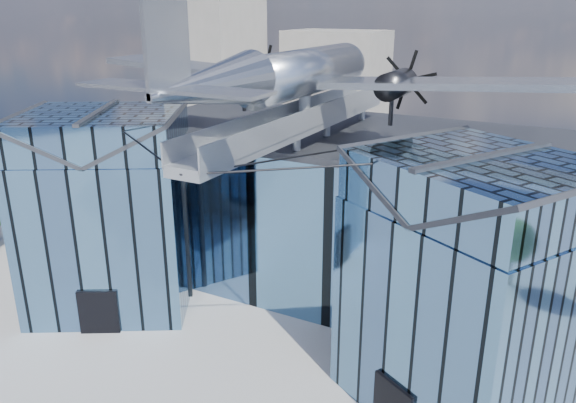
% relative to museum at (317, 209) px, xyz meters
% --- Properties ---
extents(ground_plane, '(120.00, 120.00, 0.00)m').
position_rel_museum_xyz_m(ground_plane, '(-0.00, -5.82, -5.54)').
color(ground_plane, gray).
extents(museum, '(32.88, 24.50, 17.60)m').
position_rel_museum_xyz_m(museum, '(0.00, 0.00, 0.00)').
color(museum, '#4A7096').
rests_on(museum, ground).
extents(bg_towers, '(77.00, 24.50, 26.00)m').
position_rel_museum_xyz_m(bg_towers, '(1.45, 44.67, 4.47)').
color(bg_towers, slate).
rests_on(bg_towers, ground).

